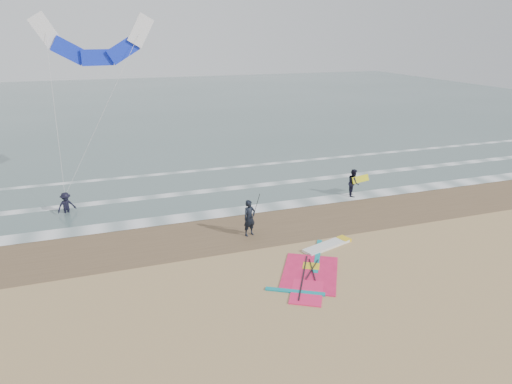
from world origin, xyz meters
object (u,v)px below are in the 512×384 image
object	(u,v)px
windsurf_rig	(316,265)
person_wading	(66,200)
person_walking	(353,183)
person_standing	(249,218)
surf_kite	(96,44)

from	to	relation	value
windsurf_rig	person_wading	size ratio (longest dim) A/B	3.46
person_walking	windsurf_rig	bearing A→B (deg)	165.01
person_wading	person_standing	bearing A→B (deg)	-59.36
surf_kite	person_walking	bearing A→B (deg)	-24.41
person_standing	surf_kite	distance (m)	13.63
person_wading	person_walking	bearing A→B (deg)	-33.63
windsurf_rig	surf_kite	bearing A→B (deg)	119.91
windsurf_rig	surf_kite	world-z (taller)	surf_kite
person_walking	person_standing	bearing A→B (deg)	138.20
person_standing	person_walking	size ratio (longest dim) A/B	1.08
windsurf_rig	surf_kite	distance (m)	17.62
windsurf_rig	person_standing	size ratio (longest dim) A/B	2.97
person_walking	surf_kite	distance (m)	16.87
surf_kite	person_wading	bearing A→B (deg)	-124.42
windsurf_rig	person_wading	distance (m)	14.08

